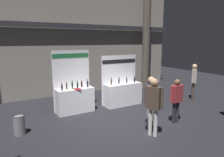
# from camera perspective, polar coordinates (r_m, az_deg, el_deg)

# --- Properties ---
(ground_plane) EXTENTS (26.80, 26.80, 0.00)m
(ground_plane) POSITION_cam_1_polar(r_m,az_deg,el_deg) (7.81, 0.92, -11.79)
(ground_plane) COLOR black
(hall_colonnade) EXTENTS (13.40, 1.23, 6.77)m
(hall_colonnade) POSITION_cam_1_polar(r_m,az_deg,el_deg) (11.50, -11.57, 12.21)
(hall_colonnade) COLOR gray
(hall_colonnade) RESTS_ON ground_plane
(exhibitor_booth_0) EXTENTS (1.60, 0.72, 2.58)m
(exhibitor_booth_0) POSITION_cam_1_polar(r_m,az_deg,el_deg) (8.73, -10.38, -5.14)
(exhibitor_booth_0) COLOR white
(exhibitor_booth_0) RESTS_ON ground_plane
(exhibitor_booth_1) EXTENTS (1.86, 0.66, 2.30)m
(exhibitor_booth_1) POSITION_cam_1_polar(r_m,az_deg,el_deg) (9.58, 2.90, -3.78)
(exhibitor_booth_1) COLOR white
(exhibitor_booth_1) RESTS_ON ground_plane
(trash_bin) EXTENTS (0.36, 0.36, 0.64)m
(trash_bin) POSITION_cam_1_polar(r_m,az_deg,el_deg) (7.31, -24.40, -11.71)
(trash_bin) COLOR slate
(trash_bin) RESTS_ON ground_plane
(visitor_0) EXTENTS (0.40, 0.54, 1.84)m
(visitor_0) POSITION_cam_1_polar(r_m,az_deg,el_deg) (6.46, 11.52, -6.30)
(visitor_0) COLOR silver
(visitor_0) RESTS_ON ground_plane
(visitor_1) EXTENTS (0.38, 0.37, 1.83)m
(visitor_1) POSITION_cam_1_polar(r_m,az_deg,el_deg) (11.03, 21.82, -0.08)
(visitor_1) COLOR #47382D
(visitor_1) RESTS_ON ground_plane
(visitor_3) EXTENTS (0.55, 0.33, 1.76)m
(visitor_3) POSITION_cam_1_polar(r_m,az_deg,el_deg) (7.23, 10.76, -4.97)
(visitor_3) COLOR #ADA393
(visitor_3) RESTS_ON ground_plane
(visitor_4) EXTENTS (0.60, 0.23, 1.62)m
(visitor_4) POSITION_cam_1_polar(r_m,az_deg,el_deg) (7.74, 17.50, -4.93)
(visitor_4) COLOR #23232D
(visitor_4) RESTS_ON ground_plane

